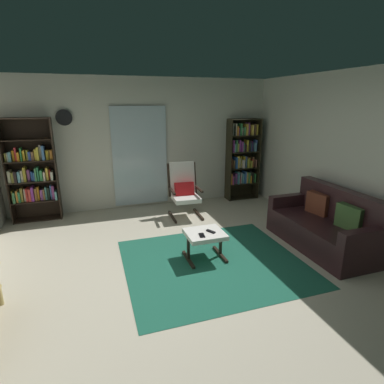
{
  "coord_description": "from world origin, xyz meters",
  "views": [
    {
      "loc": [
        -1.04,
        -3.34,
        2.13
      ],
      "look_at": [
        0.28,
        0.66,
        0.88
      ],
      "focal_mm": 28.58,
      "sensor_mm": 36.0,
      "label": 1
    }
  ],
  "objects_px": {
    "wall_clock": "(64,117)",
    "ottoman": "(205,237)",
    "bookshelf_near_tv": "(32,173)",
    "tv_remote": "(211,231)",
    "bookshelf_near_sofa": "(242,157)",
    "lounge_armchair": "(184,188)",
    "cell_phone": "(202,235)",
    "leather_sofa": "(325,226)"
  },
  "relations": [
    {
      "from": "bookshelf_near_sofa",
      "to": "tv_remote",
      "type": "relative_size",
      "value": 12.35
    },
    {
      "from": "lounge_armchair",
      "to": "cell_phone",
      "type": "relative_size",
      "value": 7.3
    },
    {
      "from": "bookshelf_near_tv",
      "to": "cell_phone",
      "type": "height_order",
      "value": "bookshelf_near_tv"
    },
    {
      "from": "ottoman",
      "to": "wall_clock",
      "type": "distance_m",
      "value": 3.47
    },
    {
      "from": "bookshelf_near_tv",
      "to": "lounge_armchair",
      "type": "distance_m",
      "value": 2.77
    },
    {
      "from": "leather_sofa",
      "to": "tv_remote",
      "type": "bearing_deg",
      "value": 174.21
    },
    {
      "from": "lounge_armchair",
      "to": "tv_remote",
      "type": "distance_m",
      "value": 1.79
    },
    {
      "from": "cell_phone",
      "to": "wall_clock",
      "type": "xyz_separation_m",
      "value": [
        -1.73,
        2.64,
        1.44
      ]
    },
    {
      "from": "bookshelf_near_sofa",
      "to": "leather_sofa",
      "type": "height_order",
      "value": "bookshelf_near_sofa"
    },
    {
      "from": "bookshelf_near_tv",
      "to": "bookshelf_near_sofa",
      "type": "xyz_separation_m",
      "value": [
        4.22,
        -0.0,
        0.06
      ]
    },
    {
      "from": "bookshelf_near_tv",
      "to": "ottoman",
      "type": "height_order",
      "value": "bookshelf_near_tv"
    },
    {
      "from": "bookshelf_near_tv",
      "to": "tv_remote",
      "type": "bearing_deg",
      "value": -43.85
    },
    {
      "from": "bookshelf_near_tv",
      "to": "cell_phone",
      "type": "relative_size",
      "value": 13.32
    },
    {
      "from": "wall_clock",
      "to": "bookshelf_near_sofa",
      "type": "bearing_deg",
      "value": -2.35
    },
    {
      "from": "bookshelf_near_sofa",
      "to": "ottoman",
      "type": "xyz_separation_m",
      "value": [
        -1.78,
        -2.4,
        -0.61
      ]
    },
    {
      "from": "bookshelf_near_tv",
      "to": "tv_remote",
      "type": "xyz_separation_m",
      "value": [
        2.52,
        -2.42,
        -0.48
      ]
    },
    {
      "from": "bookshelf_near_tv",
      "to": "bookshelf_near_sofa",
      "type": "relative_size",
      "value": 1.05
    },
    {
      "from": "leather_sofa",
      "to": "lounge_armchair",
      "type": "relative_size",
      "value": 1.67
    },
    {
      "from": "bookshelf_near_tv",
      "to": "leather_sofa",
      "type": "xyz_separation_m",
      "value": [
        4.31,
        -2.6,
        -0.57
      ]
    },
    {
      "from": "lounge_armchair",
      "to": "ottoman",
      "type": "distance_m",
      "value": 1.78
    },
    {
      "from": "bookshelf_near_tv",
      "to": "lounge_armchair",
      "type": "relative_size",
      "value": 1.82
    },
    {
      "from": "ottoman",
      "to": "lounge_armchair",
      "type": "bearing_deg",
      "value": 82.48
    },
    {
      "from": "lounge_armchair",
      "to": "cell_phone",
      "type": "distance_m",
      "value": 1.88
    },
    {
      "from": "tv_remote",
      "to": "cell_phone",
      "type": "relative_size",
      "value": 1.03
    },
    {
      "from": "cell_phone",
      "to": "bookshelf_near_tv",
      "type": "bearing_deg",
      "value": 142.75
    },
    {
      "from": "leather_sofa",
      "to": "wall_clock",
      "type": "height_order",
      "value": "wall_clock"
    },
    {
      "from": "ottoman",
      "to": "tv_remote",
      "type": "distance_m",
      "value": 0.11
    },
    {
      "from": "bookshelf_near_tv",
      "to": "leather_sofa",
      "type": "distance_m",
      "value": 5.06
    },
    {
      "from": "cell_phone",
      "to": "leather_sofa",
      "type": "bearing_deg",
      "value": 6.16
    },
    {
      "from": "bookshelf_near_sofa",
      "to": "wall_clock",
      "type": "xyz_separation_m",
      "value": [
        -3.58,
        0.15,
        0.91
      ]
    },
    {
      "from": "tv_remote",
      "to": "ottoman",
      "type": "bearing_deg",
      "value": 137.49
    },
    {
      "from": "wall_clock",
      "to": "lounge_armchair",
      "type": "bearing_deg",
      "value": -21.14
    },
    {
      "from": "tv_remote",
      "to": "wall_clock",
      "type": "bearing_deg",
      "value": 99.07
    },
    {
      "from": "leather_sofa",
      "to": "tv_remote",
      "type": "relative_size",
      "value": 11.82
    },
    {
      "from": "leather_sofa",
      "to": "cell_phone",
      "type": "relative_size",
      "value": 12.16
    },
    {
      "from": "bookshelf_near_tv",
      "to": "lounge_armchair",
      "type": "bearing_deg",
      "value": -13.57
    },
    {
      "from": "lounge_armchair",
      "to": "cell_phone",
      "type": "bearing_deg",
      "value": -99.53
    },
    {
      "from": "bookshelf_near_sofa",
      "to": "lounge_armchair",
      "type": "xyz_separation_m",
      "value": [
        -1.54,
        -0.64,
        -0.41
      ]
    },
    {
      "from": "lounge_armchair",
      "to": "ottoman",
      "type": "xyz_separation_m",
      "value": [
        -0.23,
        -1.75,
        -0.2
      ]
    },
    {
      "from": "leather_sofa",
      "to": "tv_remote",
      "type": "xyz_separation_m",
      "value": [
        -1.79,
        0.18,
        0.09
      ]
    },
    {
      "from": "wall_clock",
      "to": "ottoman",
      "type": "bearing_deg",
      "value": -54.6
    },
    {
      "from": "ottoman",
      "to": "cell_phone",
      "type": "bearing_deg",
      "value": -129.63
    }
  ]
}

